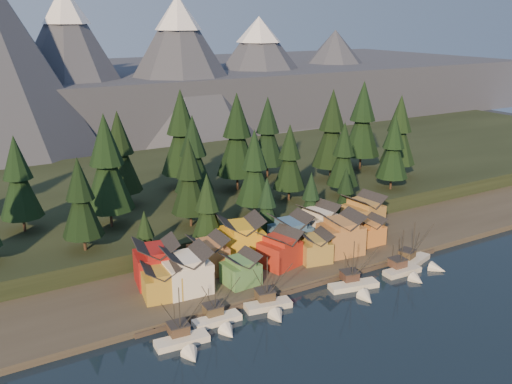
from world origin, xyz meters
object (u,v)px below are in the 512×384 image
house_front_0 (161,280)px  house_front_1 (187,269)px  house_back_0 (157,261)px  boat_5 (406,266)px  boat_2 (270,300)px  boat_6 (420,257)px  boat_0 (184,335)px  boat_4 (357,282)px  boat_1 (219,315)px  house_back_1 (208,254)px

house_front_0 → house_front_1: (5.86, 0.10, 1.11)m
house_back_0 → boat_5: bearing=-13.8°
boat_2 → boat_6: size_ratio=1.03×
house_front_1 → boat_0: bearing=-112.6°
boat_5 → house_front_0: boat_5 is taller
boat_4 → boat_5: size_ratio=1.04×
boat_0 → house_back_0: size_ratio=1.19×
boat_2 → boat_4: 21.30m
boat_4 → boat_5: 15.05m
boat_5 → house_front_1: house_front_1 is taller
boat_1 → boat_5: bearing=-0.9°
house_back_1 → house_front_0: bearing=-154.5°
boat_1 → house_front_0: boat_1 is taller
house_front_1 → boat_4: bearing=-22.7°
boat_0 → house_back_0: house_back_0 is taller
boat_1 → boat_6: size_ratio=0.98×
boat_1 → house_front_0: 15.70m
boat_2 → house_back_1: (-4.23, 20.11, 3.67)m
house_front_1 → house_back_1: (7.95, 5.86, -0.45)m
boat_0 → boat_4: bearing=6.0°
house_front_0 → boat_6: bearing=-2.5°
boat_6 → boat_5: bearing=179.9°
boat_2 → house_back_0: house_back_0 is taller
boat_1 → boat_4: boat_4 is taller
boat_1 → house_front_1: bearing=93.6°
house_front_1 → house_back_0: size_ratio=0.94×
boat_6 → house_back_1: 51.59m
house_back_1 → boat_5: bearing=-26.7°
boat_6 → boat_2: bearing=161.6°
house_front_0 → boat_2: bearing=-27.8°
boat_2 → boat_5: boat_2 is taller
boat_0 → house_back_1: (16.65, 23.51, 3.72)m
boat_1 → boat_2: boat_2 is taller
boat_0 → house_front_0: boat_0 is taller
boat_2 → house_front_1: bearing=140.4°
boat_5 → house_front_0: size_ratio=1.38×
boat_4 → boat_6: bearing=18.7°
boat_6 → house_back_0: 63.28m
boat_0 → house_front_0: (2.84, 17.55, 3.05)m
boat_1 → house_front_0: size_ratio=1.37×
boat_1 → house_back_0: 22.06m
boat_0 → boat_1: bearing=25.6°
boat_1 → house_front_1: 14.77m
house_front_0 → house_back_0: 7.42m
boat_4 → boat_5: (15.05, 0.17, 0.16)m
boat_0 → boat_2: size_ratio=1.00×
house_back_0 → house_back_1: (12.07, -1.14, -0.60)m
house_front_0 → house_back_1: size_ratio=0.99×
boat_1 → house_front_1: size_ratio=1.20×
boat_1 → house_back_1: size_ratio=1.35×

